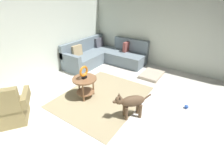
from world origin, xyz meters
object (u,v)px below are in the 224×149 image
at_px(sectional_couch, 104,56).
at_px(dog_bed_mat, 152,75).
at_px(torus_sculpture, 84,72).
at_px(dog_toy_ball, 186,107).
at_px(armchair, 9,109).
at_px(dog, 131,102).
at_px(side_table, 85,83).

xyz_separation_m(sectional_couch, dog_bed_mat, (-0.01, -1.93, -0.25)).
height_order(torus_sculpture, dog_toy_ball, torus_sculpture).
height_order(dog_bed_mat, dog_toy_ball, dog_bed_mat).
bearing_deg(armchair, dog_bed_mat, 12.20).
height_order(sectional_couch, dog, sectional_couch).
xyz_separation_m(torus_sculpture, dog_bed_mat, (2.06, -0.98, -0.67)).
xyz_separation_m(side_table, torus_sculpture, (-0.00, -0.00, 0.29)).
xyz_separation_m(torus_sculpture, dog, (-0.03, -1.31, -0.33)).
xyz_separation_m(dog, dog_toy_ball, (0.98, -0.96, -0.33)).
distance_m(torus_sculpture, dog_bed_mat, 2.38).
distance_m(side_table, dog_bed_mat, 2.31).
xyz_separation_m(side_table, dog_toy_ball, (0.95, -2.26, -0.37)).
bearing_deg(torus_sculpture, dog_toy_ball, -67.22).
bearing_deg(dog, armchair, 78.89).
bearing_deg(sectional_couch, torus_sculpture, -155.27).
distance_m(armchair, side_table, 1.67).
bearing_deg(dog_toy_ball, dog_bed_mat, 49.16).
bearing_deg(torus_sculpture, armchair, 156.85).
height_order(sectional_couch, dog_toy_ball, sectional_couch).
height_order(armchair, dog_bed_mat, armchair).
bearing_deg(dog, sectional_couch, -1.43).
relative_size(armchair, dog_bed_mat, 1.25).
distance_m(armchair, dog, 2.47).
height_order(side_table, dog_bed_mat, side_table).
bearing_deg(dog_bed_mat, dog, -171.10).
distance_m(armchair, torus_sculpture, 1.71).
height_order(torus_sculpture, dog, torus_sculpture).
xyz_separation_m(armchair, dog, (1.50, -1.96, 0.05)).
bearing_deg(armchair, side_table, 13.53).
distance_m(side_table, dog, 1.31).
height_order(armchair, torus_sculpture, armchair).
bearing_deg(dog_bed_mat, torus_sculpture, 154.55).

